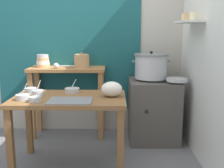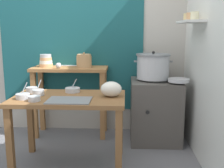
% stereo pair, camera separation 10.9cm
% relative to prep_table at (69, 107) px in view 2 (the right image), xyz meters
% --- Properties ---
extents(ground_plane, '(9.00, 9.00, 0.00)m').
position_rel_prep_table_xyz_m(ground_plane, '(-0.02, 0.01, -0.61)').
color(ground_plane, slate).
extents(wall_back, '(4.40, 0.12, 2.60)m').
position_rel_prep_table_xyz_m(wall_back, '(0.07, 1.10, 0.69)').
color(wall_back, '#B2ADA3').
rests_on(wall_back, ground).
extents(wall_right, '(0.30, 3.20, 2.60)m').
position_rel_prep_table_xyz_m(wall_right, '(1.38, 0.21, 0.69)').
color(wall_right, silver).
rests_on(wall_right, ground).
extents(prep_table, '(1.10, 0.66, 0.72)m').
position_rel_prep_table_xyz_m(prep_table, '(0.00, 0.00, 0.00)').
color(prep_table, brown).
rests_on(prep_table, ground).
extents(back_shelf_table, '(0.96, 0.40, 0.90)m').
position_rel_prep_table_xyz_m(back_shelf_table, '(-0.16, 0.84, 0.07)').
color(back_shelf_table, '#9E6B3D').
rests_on(back_shelf_table, ground).
extents(stove_block, '(0.60, 0.61, 0.78)m').
position_rel_prep_table_xyz_m(stove_block, '(0.93, 0.71, -0.23)').
color(stove_block, '#4C4742').
rests_on(stove_block, ground).
extents(steamer_pot, '(0.46, 0.41, 0.34)m').
position_rel_prep_table_xyz_m(steamer_pot, '(0.89, 0.73, 0.32)').
color(steamer_pot, '#B7BABF').
rests_on(steamer_pot, stove_block).
extents(clay_pot, '(0.19, 0.19, 0.19)m').
position_rel_prep_table_xyz_m(clay_pot, '(0.03, 0.84, 0.37)').
color(clay_pot, tan).
rests_on(clay_pot, back_shelf_table).
extents(bowl_stack_enamel, '(0.17, 0.17, 0.16)m').
position_rel_prep_table_xyz_m(bowl_stack_enamel, '(-0.47, 0.87, 0.36)').
color(bowl_stack_enamel, tan).
rests_on(bowl_stack_enamel, back_shelf_table).
extents(ladle, '(0.26, 0.07, 0.07)m').
position_rel_prep_table_xyz_m(ladle, '(-0.26, 0.73, 0.33)').
color(ladle, '#B7BABF').
rests_on(ladle, back_shelf_table).
extents(serving_tray, '(0.40, 0.28, 0.01)m').
position_rel_prep_table_xyz_m(serving_tray, '(0.04, -0.17, 0.12)').
color(serving_tray, slate).
rests_on(serving_tray, prep_table).
extents(plastic_bag, '(0.21, 0.17, 0.15)m').
position_rel_prep_table_xyz_m(plastic_bag, '(0.42, 0.02, 0.19)').
color(plastic_bag, silver).
rests_on(plastic_bag, prep_table).
extents(wide_pan, '(0.24, 0.24, 0.04)m').
position_rel_prep_table_xyz_m(wide_pan, '(1.17, 0.53, 0.19)').
color(wide_pan, '#B7BABF').
rests_on(wide_pan, stove_block).
extents(prep_bowl_0, '(0.15, 0.15, 0.14)m').
position_rel_prep_table_xyz_m(prep_bowl_0, '(0.00, 0.20, 0.14)').
color(prep_bowl_0, '#B7BABF').
rests_on(prep_bowl_0, prep_table).
extents(prep_bowl_1, '(0.12, 0.12, 0.06)m').
position_rel_prep_table_xyz_m(prep_bowl_1, '(-0.42, 0.15, 0.14)').
color(prep_bowl_1, '#B7BABF').
rests_on(prep_bowl_1, prep_table).
extents(prep_bowl_2, '(0.13, 0.13, 0.16)m').
position_rel_prep_table_xyz_m(prep_bowl_2, '(-0.41, -0.12, 0.14)').
color(prep_bowl_2, '#B7BABF').
rests_on(prep_bowl_2, prep_table).
extents(prep_bowl_3, '(0.12, 0.12, 0.16)m').
position_rel_prep_table_xyz_m(prep_bowl_3, '(-0.31, 0.03, 0.14)').
color(prep_bowl_3, '#B7BABF').
rests_on(prep_bowl_3, prep_table).
extents(prep_bowl_4, '(0.11, 0.11, 0.05)m').
position_rel_prep_table_xyz_m(prep_bowl_4, '(-0.28, -0.19, 0.14)').
color(prep_bowl_4, '#B7BABF').
rests_on(prep_bowl_4, prep_table).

